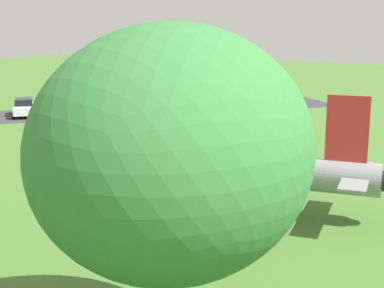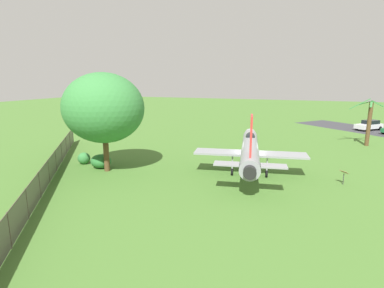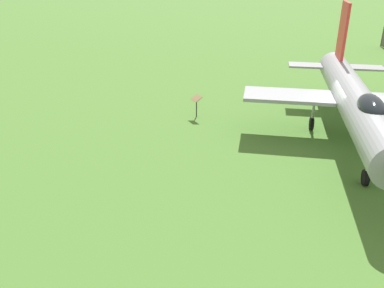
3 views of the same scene
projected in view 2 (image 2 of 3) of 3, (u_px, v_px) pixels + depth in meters
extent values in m
plane|color=#47722D|center=(249.00, 172.00, 26.82)|extent=(200.00, 200.00, 0.00)
cylinder|color=gray|center=(250.00, 150.00, 26.39)|extent=(12.92, 3.67, 1.47)
cone|color=gray|center=(250.00, 135.00, 33.14)|extent=(1.79, 1.51, 1.25)
cylinder|color=black|center=(250.00, 172.00, 19.98)|extent=(0.74, 0.97, 0.88)
ellipsoid|color=black|center=(250.00, 137.00, 28.98)|extent=(2.32, 1.27, 0.84)
cube|color=red|center=(251.00, 135.00, 21.24)|extent=(1.80, 0.45, 2.86)
cube|color=gray|center=(218.00, 152.00, 26.31)|extent=(2.65, 4.28, 0.16)
cube|color=gray|center=(283.00, 155.00, 25.31)|extent=(2.65, 4.28, 0.16)
cube|color=gray|center=(227.00, 164.00, 21.47)|extent=(1.39, 1.96, 0.10)
cube|color=gray|center=(274.00, 166.00, 20.87)|extent=(1.39, 1.96, 0.10)
cylinder|color=#A5A8AD|center=(250.00, 150.00, 30.29)|extent=(0.12, 0.12, 1.57)
cylinder|color=black|center=(249.00, 158.00, 30.46)|extent=(0.62, 0.28, 0.60)
cylinder|color=#A5A8AD|center=(232.00, 163.00, 25.62)|extent=(0.12, 0.12, 1.57)
cylinder|color=black|center=(232.00, 172.00, 25.78)|extent=(0.62, 0.28, 0.60)
cylinder|color=#A5A8AD|center=(267.00, 165.00, 25.09)|extent=(0.12, 0.12, 1.57)
cylinder|color=black|center=(267.00, 174.00, 25.26)|extent=(0.62, 0.28, 0.60)
cylinder|color=brown|center=(106.00, 150.00, 26.70)|extent=(0.48, 0.48, 3.85)
ellipsoid|color=#387F3D|center=(103.00, 108.00, 25.91)|extent=(6.51, 7.15, 6.04)
cylinder|color=brown|center=(369.00, 124.00, 36.80)|extent=(0.47, 0.47, 5.33)
cube|color=#387F3D|center=(371.00, 105.00, 35.60)|extent=(1.59, 0.53, 0.57)
cube|color=#387F3D|center=(379.00, 104.00, 35.72)|extent=(0.85, 1.48, 0.70)
cube|color=#387F3D|center=(378.00, 104.00, 36.89)|extent=(2.04, 1.80, 0.85)
cube|color=#387F3D|center=(364.00, 103.00, 37.21)|extent=(1.58, 1.57, 0.71)
cube|color=#387F3D|center=(360.00, 104.00, 36.50)|extent=(0.66, 2.27, 1.32)
cylinder|color=#4C4238|center=(73.00, 135.00, 39.21)|extent=(0.08, 0.08, 1.89)
cylinder|color=#4C4238|center=(70.00, 140.00, 36.12)|extent=(0.08, 0.08, 1.89)
cylinder|color=#4C4238|center=(66.00, 145.00, 33.02)|extent=(0.08, 0.08, 1.89)
cylinder|color=#4C4238|center=(61.00, 152.00, 29.93)|extent=(0.08, 0.08, 1.89)
cylinder|color=#4C4238|center=(56.00, 161.00, 26.83)|extent=(0.08, 0.08, 1.89)
cylinder|color=#4C4238|center=(49.00, 171.00, 23.74)|extent=(0.08, 0.08, 1.89)
cylinder|color=#4C4238|center=(39.00, 185.00, 20.65)|extent=(0.08, 0.08, 1.89)
cylinder|color=#4C4238|center=(27.00, 204.00, 17.55)|extent=(0.08, 0.08, 1.89)
cylinder|color=#4C4238|center=(9.00, 231.00, 14.46)|extent=(0.08, 0.08, 1.89)
cylinder|color=#4C4238|center=(43.00, 166.00, 22.00)|extent=(29.31, 21.04, 0.05)
cube|color=#59544C|center=(44.00, 178.00, 22.19)|extent=(29.29, 21.01, 1.82)
ellipsoid|color=#2D7033|center=(101.00, 161.00, 27.86)|extent=(1.70, 1.96, 1.27)
ellipsoid|color=#387F3D|center=(84.00, 158.00, 29.22)|extent=(1.16, 1.20, 1.12)
cylinder|color=#333333|center=(343.00, 179.00, 23.47)|extent=(0.06, 0.06, 0.90)
cube|color=olive|center=(344.00, 172.00, 23.35)|extent=(0.70, 0.71, 0.25)
cylinder|color=black|center=(383.00, 132.00, 45.31)|extent=(0.62, 0.60, 0.64)
cube|color=silver|center=(369.00, 126.00, 48.55)|extent=(4.58, 4.55, 0.70)
cube|color=black|center=(371.00, 122.00, 48.57)|extent=(2.80, 2.79, 0.59)
cylinder|color=black|center=(367.00, 130.00, 47.18)|extent=(0.61, 0.61, 0.64)
cylinder|color=black|center=(357.00, 128.00, 48.82)|extent=(0.61, 0.61, 0.64)
cylinder|color=black|center=(380.00, 128.00, 48.42)|extent=(0.61, 0.61, 0.64)
cylinder|color=black|center=(369.00, 127.00, 50.07)|extent=(0.61, 0.61, 0.64)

